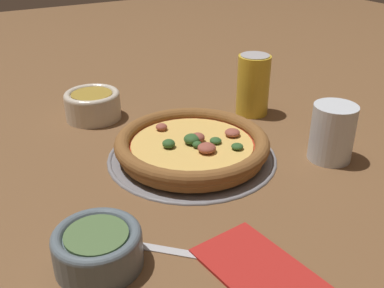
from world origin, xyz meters
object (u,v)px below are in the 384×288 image
(drinking_cup, at_px, (332,133))
(fork, at_px, (202,256))
(bowl_far, at_px, (98,246))
(bowl_near, at_px, (93,104))
(pizza, at_px, (192,145))
(napkin, at_px, (259,268))
(beverage_can, at_px, (253,85))
(pizza_tray, at_px, (192,156))

(drinking_cup, height_order, fork, drinking_cup)
(bowl_far, relative_size, drinking_cup, 1.09)
(bowl_near, bearing_deg, drinking_cup, 38.42)
(drinking_cup, relative_size, fork, 0.75)
(pizza, relative_size, drinking_cup, 2.71)
(drinking_cup, bearing_deg, napkin, -59.95)
(drinking_cup, relative_size, napkin, 0.61)
(napkin, height_order, fork, napkin)
(pizza, bearing_deg, bowl_near, -159.99)
(bowl_far, height_order, drinking_cup, drinking_cup)
(bowl_far, bearing_deg, drinking_cup, 96.92)
(drinking_cup, relative_size, beverage_can, 0.78)
(pizza_tray, bearing_deg, bowl_near, -160.03)
(napkin, distance_m, beverage_can, 0.47)
(napkin, relative_size, beverage_can, 1.28)
(pizza, relative_size, beverage_can, 2.11)
(pizza, height_order, drinking_cup, drinking_cup)
(beverage_can, bearing_deg, bowl_near, -115.81)
(fork, relative_size, beverage_can, 1.04)
(pizza_tray, bearing_deg, drinking_cup, 59.16)
(bowl_far, relative_size, napkin, 0.66)
(pizza_tray, height_order, pizza, pizza)
(pizza, bearing_deg, beverage_can, 116.95)
(beverage_can, bearing_deg, pizza_tray, -63.12)
(bowl_near, bearing_deg, pizza, 20.01)
(drinking_cup, bearing_deg, pizza, -120.84)
(pizza_tray, xyz_separation_m, drinking_cup, (0.12, 0.20, 0.05))
(bowl_near, relative_size, napkin, 0.70)
(pizza, height_order, bowl_far, bowl_far)
(bowl_near, bearing_deg, napkin, 2.01)
(napkin, distance_m, fork, 0.07)
(pizza, bearing_deg, drinking_cup, 59.16)
(fork, height_order, beverage_can, beverage_can)
(bowl_far, distance_m, napkin, 0.19)
(fork, bearing_deg, beverage_can, 90.05)
(bowl_far, bearing_deg, napkin, 56.18)
(drinking_cup, xyz_separation_m, beverage_can, (-0.22, 0.00, 0.01))
(bowl_far, relative_size, beverage_can, 0.85)
(pizza_tray, bearing_deg, fork, -27.52)
(bowl_far, relative_size, fork, 0.82)
(bowl_far, distance_m, beverage_can, 0.51)
(napkin, bearing_deg, bowl_near, -177.99)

